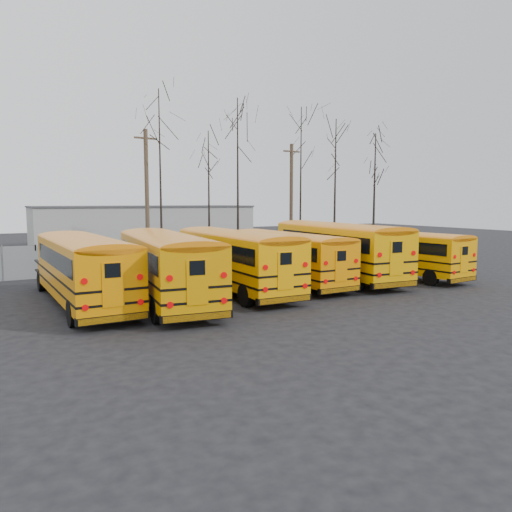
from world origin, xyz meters
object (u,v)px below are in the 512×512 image
bus_d (287,254)px  utility_pole_left (147,195)px  bus_c (234,255)px  bus_e (336,246)px  bus_f (397,250)px  bus_b (165,262)px  utility_pole_right (291,199)px  bus_a (83,265)px

bus_d → utility_pole_left: bearing=106.3°
bus_c → bus_e: bus_e is taller
bus_c → bus_f: (10.90, -0.27, -0.20)m
bus_c → bus_f: 10.90m
utility_pole_left → bus_c: bearing=-95.5°
bus_b → bus_f: 14.90m
bus_b → utility_pole_right: utility_pole_right is taller
bus_e → bus_c: bearing=-169.4°
bus_d → bus_e: (3.56, 0.25, 0.26)m
bus_e → utility_pole_left: utility_pole_left is taller
bus_e → utility_pole_left: 14.90m
bus_d → bus_e: 3.58m
bus_a → bus_d: size_ratio=1.07×
bus_a → bus_b: (3.35, -1.09, 0.05)m
bus_b → utility_pole_right: size_ratio=1.26×
utility_pole_left → utility_pole_right: utility_pole_left is taller
utility_pole_left → utility_pole_right: 12.24m
bus_c → utility_pole_right: size_ratio=1.22×
bus_c → bus_f: size_ratio=1.10×
bus_a → bus_f: size_ratio=1.10×
bus_f → utility_pole_left: utility_pole_left is taller
bus_f → bus_b: bearing=178.0°
bus_d → utility_pole_right: bearing=55.3°
bus_a → bus_e: bus_e is taller
bus_e → bus_a: bearing=-172.3°
bus_c → bus_b: bearing=-163.1°
bus_b → bus_f: bearing=9.3°
bus_b → bus_c: (3.98, 1.16, -0.03)m
bus_b → bus_e: size_ratio=0.96×
bus_b → utility_pole_right: (15.69, 14.12, 2.89)m
bus_c → utility_pole_left: (-0.52, 13.26, 3.14)m
bus_d → bus_f: bus_d is taller
bus_a → bus_f: (18.22, -0.19, -0.18)m
bus_b → bus_d: (7.46, 1.69, -0.17)m
bus_e → bus_f: 4.01m
bus_c → utility_pole_left: bearing=92.9°
bus_c → bus_e: bearing=7.0°
bus_e → utility_pole_left: size_ratio=1.26×
utility_pole_right → utility_pole_left: bearing=172.4°
bus_d → bus_e: bus_e is taller
bus_e → utility_pole_left: (-7.56, 12.48, 3.02)m
bus_b → bus_e: bus_e is taller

